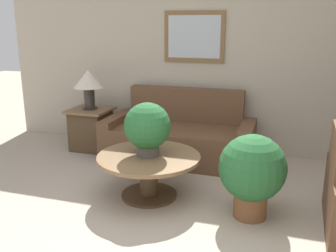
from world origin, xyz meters
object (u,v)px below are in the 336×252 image
Objects in this scene: potted_plant_floor at (252,171)px; couch_main at (179,138)px; side_table at (91,129)px; table_lamp at (88,82)px; potted_plant_on_table at (147,127)px; coffee_table at (149,167)px.

couch_main is at bearing 128.65° from potted_plant_floor.
side_table is 1.06× the size of table_lamp.
potted_plant_on_table is at bearing -42.50° from table_lamp.
couch_main is 1.54m from table_lamp.
potted_plant_on_table is 1.14m from potted_plant_floor.
coffee_table is at bearing -89.15° from couch_main.
couch_main is 1.83× the size of coffee_table.
coffee_table is at bearing 16.21° from potted_plant_on_table.
table_lamp is at bearing -63.43° from side_table.
coffee_table is 0.43m from potted_plant_on_table.
potted_plant_on_table is (-0.01, -0.00, 0.43)m from coffee_table.
potted_plant_floor is (2.47, -1.38, 0.16)m from side_table.
potted_plant_on_table is 0.69× the size of potted_plant_floor.
potted_plant_floor reaches higher than side_table.
potted_plant_floor is at bearing -51.35° from couch_main.
potted_plant_floor is (1.10, -1.38, 0.17)m from couch_main.
couch_main is 2.44× the size of potted_plant_floor.
side_table is (-1.37, 0.00, 0.01)m from couch_main.
table_lamp is at bearing 179.97° from couch_main.
side_table is at bearing 137.50° from potted_plant_on_table.
potted_plant_on_table is at bearing 173.74° from potted_plant_floor.
couch_main is at bearing -0.03° from side_table.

